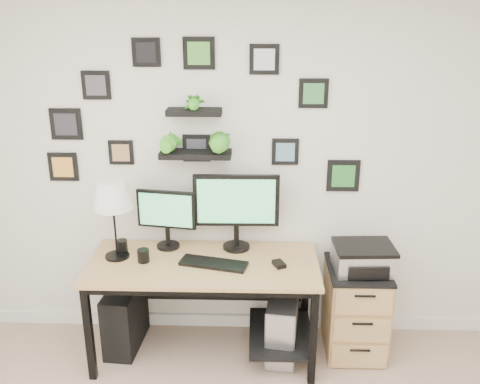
{
  "coord_description": "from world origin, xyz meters",
  "views": [
    {
      "loc": [
        0.12,
        -1.68,
        2.48
      ],
      "look_at": [
        0.01,
        1.83,
        1.2
      ],
      "focal_mm": 40.0,
      "sensor_mm": 36.0,
      "label": 1
    }
  ],
  "objects_px": {
    "monitor_left": "(166,215)",
    "mug": "(143,256)",
    "table_lamp": "(112,197)",
    "printer": "(364,258)",
    "pc_tower_grey": "(282,326)",
    "desk": "(209,276)",
    "monitor_right": "(236,206)",
    "pc_tower_black": "(125,316)",
    "file_cabinet": "(355,309)"
  },
  "relations": [
    {
      "from": "desk",
      "to": "pc_tower_black",
      "type": "height_order",
      "value": "desk"
    },
    {
      "from": "pc_tower_black",
      "to": "pc_tower_grey",
      "type": "relative_size",
      "value": 0.98
    },
    {
      "from": "table_lamp",
      "to": "pc_tower_black",
      "type": "xyz_separation_m",
      "value": [
        0.01,
        0.03,
        -0.96
      ]
    },
    {
      "from": "pc_tower_black",
      "to": "file_cabinet",
      "type": "height_order",
      "value": "file_cabinet"
    },
    {
      "from": "printer",
      "to": "table_lamp",
      "type": "bearing_deg",
      "value": -179.57
    },
    {
      "from": "monitor_left",
      "to": "mug",
      "type": "height_order",
      "value": "monitor_left"
    },
    {
      "from": "mug",
      "to": "pc_tower_grey",
      "type": "distance_m",
      "value": 1.13
    },
    {
      "from": "pc_tower_black",
      "to": "printer",
      "type": "xyz_separation_m",
      "value": [
        1.73,
        -0.01,
        0.52
      ]
    },
    {
      "from": "mug",
      "to": "printer",
      "type": "relative_size",
      "value": 0.22
    },
    {
      "from": "monitor_left",
      "to": "pc_tower_black",
      "type": "height_order",
      "value": "monitor_left"
    },
    {
      "from": "table_lamp",
      "to": "pc_tower_black",
      "type": "distance_m",
      "value": 0.96
    },
    {
      "from": "desk",
      "to": "mug",
      "type": "relative_size",
      "value": 17.22
    },
    {
      "from": "mug",
      "to": "file_cabinet",
      "type": "distance_m",
      "value": 1.58
    },
    {
      "from": "pc_tower_black",
      "to": "pc_tower_grey",
      "type": "height_order",
      "value": "pc_tower_black"
    },
    {
      "from": "monitor_right",
      "to": "pc_tower_black",
      "type": "xyz_separation_m",
      "value": [
        -0.83,
        -0.14,
        -0.85
      ]
    },
    {
      "from": "table_lamp",
      "to": "file_cabinet",
      "type": "distance_m",
      "value": 1.92
    },
    {
      "from": "file_cabinet",
      "to": "monitor_right",
      "type": "bearing_deg",
      "value": 171.5
    },
    {
      "from": "pc_tower_grey",
      "to": "pc_tower_black",
      "type": "bearing_deg",
      "value": 176.53
    },
    {
      "from": "pc_tower_black",
      "to": "printer",
      "type": "distance_m",
      "value": 1.8
    },
    {
      "from": "table_lamp",
      "to": "file_cabinet",
      "type": "height_order",
      "value": "table_lamp"
    },
    {
      "from": "desk",
      "to": "monitor_right",
      "type": "bearing_deg",
      "value": 45.31
    },
    {
      "from": "table_lamp",
      "to": "printer",
      "type": "bearing_deg",
      "value": 0.43
    },
    {
      "from": "monitor_left",
      "to": "printer",
      "type": "bearing_deg",
      "value": -6.25
    },
    {
      "from": "desk",
      "to": "pc_tower_black",
      "type": "distance_m",
      "value": 0.75
    },
    {
      "from": "desk",
      "to": "file_cabinet",
      "type": "height_order",
      "value": "desk"
    },
    {
      "from": "file_cabinet",
      "to": "printer",
      "type": "bearing_deg",
      "value": -37.78
    },
    {
      "from": "mug",
      "to": "desk",
      "type": "bearing_deg",
      "value": 4.93
    },
    {
      "from": "monitor_left",
      "to": "pc_tower_grey",
      "type": "bearing_deg",
      "value": -14.01
    },
    {
      "from": "pc_tower_black",
      "to": "table_lamp",
      "type": "bearing_deg",
      "value": -108.33
    },
    {
      "from": "file_cabinet",
      "to": "table_lamp",
      "type": "bearing_deg",
      "value": -178.96
    },
    {
      "from": "monitor_right",
      "to": "desk",
      "type": "bearing_deg",
      "value": -134.69
    },
    {
      "from": "printer",
      "to": "pc_tower_black",
      "type": "bearing_deg",
      "value": 179.55
    },
    {
      "from": "pc_tower_black",
      "to": "pc_tower_grey",
      "type": "distance_m",
      "value": 1.17
    },
    {
      "from": "table_lamp",
      "to": "pc_tower_grey",
      "type": "relative_size",
      "value": 1.15
    },
    {
      "from": "mug",
      "to": "pc_tower_grey",
      "type": "bearing_deg",
      "value": 1.26
    },
    {
      "from": "file_cabinet",
      "to": "printer",
      "type": "distance_m",
      "value": 0.43
    },
    {
      "from": "monitor_right",
      "to": "table_lamp",
      "type": "distance_m",
      "value": 0.86
    },
    {
      "from": "mug",
      "to": "pc_tower_grey",
      "type": "xyz_separation_m",
      "value": [
        0.98,
        0.02,
        -0.56
      ]
    },
    {
      "from": "desk",
      "to": "table_lamp",
      "type": "relative_size",
      "value": 2.83
    },
    {
      "from": "monitor_left",
      "to": "file_cabinet",
      "type": "bearing_deg",
      "value": -5.62
    },
    {
      "from": "mug",
      "to": "file_cabinet",
      "type": "bearing_deg",
      "value": 3.67
    },
    {
      "from": "desk",
      "to": "file_cabinet",
      "type": "distance_m",
      "value": 1.1
    },
    {
      "from": "monitor_left",
      "to": "table_lamp",
      "type": "bearing_deg",
      "value": -153.52
    },
    {
      "from": "table_lamp",
      "to": "pc_tower_black",
      "type": "bearing_deg",
      "value": 66.92
    },
    {
      "from": "monitor_right",
      "to": "mug",
      "type": "xyz_separation_m",
      "value": [
        -0.64,
        -0.23,
        -0.29
      ]
    },
    {
      "from": "pc_tower_grey",
      "to": "file_cabinet",
      "type": "height_order",
      "value": "file_cabinet"
    },
    {
      "from": "table_lamp",
      "to": "file_cabinet",
      "type": "xyz_separation_m",
      "value": [
        1.71,
        0.03,
        -0.87
      ]
    },
    {
      "from": "mug",
      "to": "pc_tower_black",
      "type": "xyz_separation_m",
      "value": [
        -0.19,
        0.09,
        -0.56
      ]
    },
    {
      "from": "table_lamp",
      "to": "file_cabinet",
      "type": "bearing_deg",
      "value": 1.04
    },
    {
      "from": "mug",
      "to": "printer",
      "type": "height_order",
      "value": "printer"
    }
  ]
}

